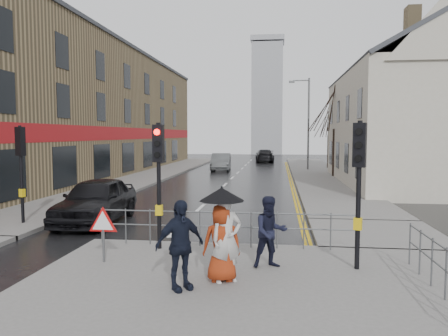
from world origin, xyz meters
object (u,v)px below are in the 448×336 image
(pedestrian_d, at_px, (180,245))
(pedestrian_a, at_px, (227,238))
(car_mid, at_px, (221,162))
(pedestrian_b, at_px, (270,232))
(pedestrian_with_umbrella, at_px, (222,229))
(car_parked, at_px, (96,200))

(pedestrian_d, bearing_deg, pedestrian_a, -7.90)
(car_mid, bearing_deg, pedestrian_b, -84.13)
(pedestrian_b, xyz_separation_m, pedestrian_with_umbrella, (-1.00, -1.08, 0.27))
(pedestrian_with_umbrella, relative_size, car_mid, 0.43)
(pedestrian_with_umbrella, relative_size, pedestrian_d, 1.10)
(car_parked, xyz_separation_m, car_mid, (1.52, 23.61, -0.06))
(pedestrian_d, xyz_separation_m, car_mid, (-3.18, 30.43, -0.27))
(pedestrian_b, distance_m, car_mid, 29.16)
(pedestrian_with_umbrella, distance_m, car_parked, 8.28)
(pedestrian_b, height_order, pedestrian_with_umbrella, pedestrian_with_umbrella)
(pedestrian_with_umbrella, bearing_deg, pedestrian_a, -18.06)
(car_parked, distance_m, car_mid, 23.66)
(pedestrian_a, height_order, car_mid, pedestrian_a)
(pedestrian_a, height_order, pedestrian_with_umbrella, pedestrian_with_umbrella)
(pedestrian_with_umbrella, bearing_deg, pedestrian_b, 47.23)
(pedestrian_a, xyz_separation_m, pedestrian_b, (0.89, 1.11, -0.09))
(pedestrian_d, relative_size, car_parked, 0.37)
(pedestrian_a, distance_m, car_parked, 8.36)
(pedestrian_with_umbrella, xyz_separation_m, pedestrian_d, (-0.76, -0.61, -0.20))
(pedestrian_a, height_order, car_parked, pedestrian_a)
(pedestrian_b, bearing_deg, car_mid, 80.62)
(pedestrian_a, height_order, pedestrian_d, pedestrian_a)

